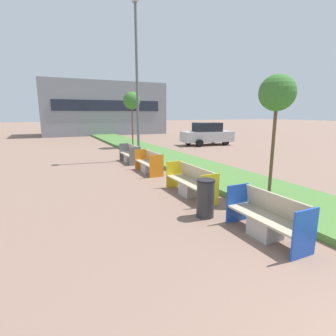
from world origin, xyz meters
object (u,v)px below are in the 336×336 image
(bench_grey_frame, at_px, (130,156))
(bench_orange_frame, at_px, (149,165))
(bench_blue_frame, at_px, (267,221))
(bench_yellow_frame, at_px, (191,184))
(sapling_tree_far, at_px, (132,101))
(street_lamp_post, at_px, (137,76))
(litter_bin, at_px, (205,198))
(parked_car_distant, at_px, (207,134))
(sapling_tree_near, at_px, (277,94))

(bench_grey_frame, bearing_deg, bench_orange_frame, -90.00)
(bench_blue_frame, distance_m, bench_yellow_frame, 3.22)
(bench_yellow_frame, xyz_separation_m, sapling_tree_far, (2.09, 12.50, 3.16))
(bench_orange_frame, relative_size, street_lamp_post, 0.23)
(litter_bin, height_order, parked_car_distant, parked_car_distant)
(bench_blue_frame, relative_size, bench_yellow_frame, 0.83)
(litter_bin, height_order, street_lamp_post, street_lamp_post)
(sapling_tree_near, height_order, parked_car_distant, sapling_tree_near)
(bench_orange_frame, height_order, bench_grey_frame, same)
(bench_yellow_frame, distance_m, bench_orange_frame, 3.68)
(bench_grey_frame, distance_m, litter_bin, 8.18)
(street_lamp_post, bearing_deg, sapling_tree_near, -79.71)
(bench_blue_frame, xyz_separation_m, bench_grey_frame, (0.00, 9.67, 0.00))
(bench_yellow_frame, distance_m, sapling_tree_near, 3.71)
(bench_blue_frame, relative_size, sapling_tree_near, 0.51)
(sapling_tree_far, bearing_deg, bench_orange_frame, -103.35)
(bench_yellow_frame, xyz_separation_m, litter_bin, (-0.57, -1.71, 0.12))
(bench_blue_frame, relative_size, bench_orange_frame, 0.98)
(bench_blue_frame, xyz_separation_m, bench_orange_frame, (0.00, 6.90, 0.00))
(litter_bin, distance_m, street_lamp_post, 9.55)
(sapling_tree_near, bearing_deg, litter_bin, -171.04)
(parked_car_distant, bearing_deg, bench_blue_frame, -111.53)
(litter_bin, distance_m, sapling_tree_near, 3.79)
(sapling_tree_near, xyz_separation_m, sapling_tree_far, (-0.00, 13.79, 0.37))
(bench_grey_frame, xyz_separation_m, sapling_tree_far, (2.09, 6.05, 3.17))
(bench_orange_frame, bearing_deg, sapling_tree_near, -67.15)
(bench_grey_frame, bearing_deg, sapling_tree_far, 70.90)
(sapling_tree_far, bearing_deg, bench_yellow_frame, -99.49)
(litter_bin, bearing_deg, bench_blue_frame, -69.47)
(bench_yellow_frame, bearing_deg, sapling_tree_near, -31.64)
(street_lamp_post, height_order, sapling_tree_near, street_lamp_post)
(bench_blue_frame, bearing_deg, parked_car_distant, 60.71)
(bench_grey_frame, xyz_separation_m, street_lamp_post, (0.61, 0.40, 4.18))
(street_lamp_post, bearing_deg, sapling_tree_far, 75.32)
(bench_blue_frame, distance_m, bench_grey_frame, 9.67)
(bench_yellow_frame, height_order, litter_bin, litter_bin)
(bench_grey_frame, relative_size, sapling_tree_near, 0.51)
(bench_yellow_frame, relative_size, parked_car_distant, 0.52)
(sapling_tree_far, bearing_deg, bench_blue_frame, -97.59)
(bench_orange_frame, distance_m, bench_grey_frame, 2.78)
(bench_grey_frame, bearing_deg, bench_blue_frame, -90.00)
(bench_blue_frame, bearing_deg, sapling_tree_near, 42.68)
(bench_orange_frame, xyz_separation_m, bench_grey_frame, (-0.00, 2.78, -0.00))
(bench_blue_frame, bearing_deg, bench_grey_frame, 90.00)
(sapling_tree_far, relative_size, parked_car_distant, 0.96)
(bench_grey_frame, height_order, sapling_tree_near, sapling_tree_near)
(bench_orange_frame, xyz_separation_m, sapling_tree_far, (2.09, 8.82, 3.17))
(bench_yellow_frame, height_order, sapling_tree_far, sapling_tree_far)
(street_lamp_post, bearing_deg, bench_blue_frame, -93.49)
(bench_yellow_frame, relative_size, street_lamp_post, 0.27)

